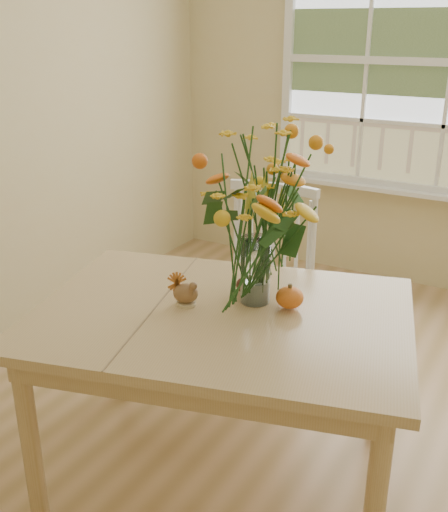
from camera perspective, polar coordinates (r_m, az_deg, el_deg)
The scene contains 7 objects.
floor at distance 2.74m, azimuth 7.27°, elevation -19.64°, with size 4.00×4.50×0.01m, color #A88551.
dining_table at distance 2.33m, azimuth -0.25°, elevation -7.32°, with size 1.63×1.35×0.76m.
windsor_chair at distance 3.10m, azimuth 3.97°, elevation -1.92°, with size 0.50×0.48×1.01m.
flower_vase at distance 2.23m, azimuth 3.15°, elevation 4.88°, with size 0.55×0.55×0.66m.
pumpkin at distance 2.31m, azimuth 6.27°, elevation -4.05°, with size 0.11×0.11×0.08m, color #C65D17.
turkey_figurine at distance 2.32m, azimuth -3.67°, elevation -3.58°, with size 0.12×0.11×0.12m.
dark_gourd at distance 2.43m, azimuth 1.98°, elevation -2.85°, with size 0.13×0.12×0.06m.
Camera 1 is at (0.75, -1.93, 1.78)m, focal length 42.00 mm.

